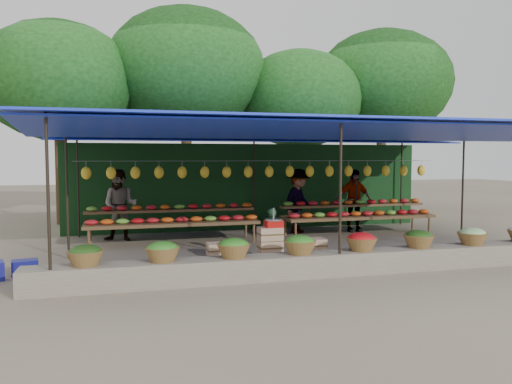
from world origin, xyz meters
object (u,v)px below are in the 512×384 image
object	(u,v)px
crate_counter	(269,251)
blue_crate_back	(25,267)
weighing_scale	(274,222)
vendor_seated	(271,233)

from	to	relation	value
crate_counter	blue_crate_back	distance (m)	4.46
crate_counter	weighing_scale	bearing A→B (deg)	-0.00
crate_counter	vendor_seated	size ratio (longest dim) A/B	2.24
weighing_scale	vendor_seated	world-z (taller)	weighing_scale
crate_counter	weighing_scale	distance (m)	0.56
blue_crate_back	weighing_scale	bearing A→B (deg)	-17.23
weighing_scale	vendor_seated	xyz separation A→B (m)	(0.20, 0.80, -0.33)
crate_counter	weighing_scale	xyz separation A→B (m)	(0.10, -0.00, 0.55)
vendor_seated	blue_crate_back	world-z (taller)	vendor_seated
vendor_seated	crate_counter	bearing A→B (deg)	75.93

